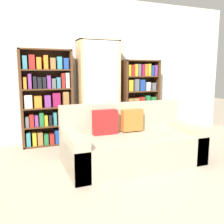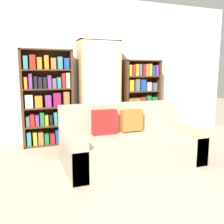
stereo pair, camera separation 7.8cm
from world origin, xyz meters
name	(u,v)px [view 1 (the left image)]	position (x,y,z in m)	size (l,w,h in m)	color
ground_plane	(143,184)	(0.00, 0.00, 0.00)	(16.00, 16.00, 0.00)	tan
wall_back	(87,69)	(0.00, 2.29, 1.35)	(6.36, 0.06, 2.70)	silver
couch	(130,143)	(0.19, 0.75, 0.28)	(1.93, 0.97, 0.83)	tan
bookshelf_left	(47,100)	(-0.81, 2.08, 0.81)	(0.90, 0.32, 1.69)	#4C2D19
display_cabinet	(98,92)	(0.15, 2.07, 0.94)	(0.76, 0.36, 1.88)	tan
bookshelf_right	(139,99)	(1.04, 2.08, 0.75)	(0.76, 0.32, 1.53)	#4C2D19
wine_bottle	(137,136)	(0.69, 1.49, 0.15)	(0.08, 0.08, 0.36)	black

